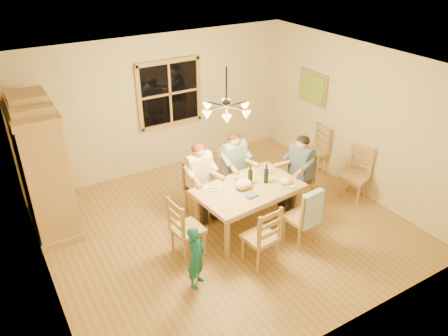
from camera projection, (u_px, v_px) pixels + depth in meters
floor at (226, 227)px, 7.25m from camera, size 5.50×5.50×0.00m
ceiling at (226, 66)px, 5.96m from camera, size 5.50×5.00×0.02m
wall_back at (160, 105)px, 8.49m from camera, size 5.50×0.02×2.70m
wall_left at (35, 206)px, 5.37m from camera, size 0.02×5.00×2.70m
wall_right at (357, 119)px, 7.84m from camera, size 0.02×5.00×2.70m
window at (170, 94)px, 8.46m from camera, size 1.30×0.06×1.30m
painting at (313, 88)px, 8.61m from camera, size 0.06×0.78×0.64m
chandelier at (226, 109)px, 6.26m from camera, size 0.77×0.68×0.71m
armoire at (43, 169)px, 6.81m from camera, size 0.66×1.40×2.30m
dining_table at (248, 193)px, 6.95m from camera, size 1.75×1.17×0.76m
chair_far_left at (200, 199)px, 7.45m from camera, size 0.48×0.46×0.99m
chair_far_right at (234, 186)px, 7.84m from camera, size 0.48×0.46×0.99m
chair_near_left at (260, 245)px, 6.35m from camera, size 0.48×0.46×0.99m
chair_near_right at (300, 225)px, 6.78m from camera, size 0.48×0.46×0.99m
chair_end_left at (188, 237)px, 6.52m from camera, size 0.46×0.48×0.99m
chair_end_right at (298, 189)px, 7.72m from camera, size 0.46×0.48×0.99m
adult_woman at (199, 171)px, 7.19m from camera, size 0.42×0.46×0.87m
adult_plaid_man at (234, 159)px, 7.58m from camera, size 0.42×0.46×0.87m
adult_slate_man at (300, 163)px, 7.46m from camera, size 0.46×0.42×0.87m
towel at (312, 210)px, 6.46m from camera, size 0.39×0.14×0.58m
wine_bottle_a at (250, 175)px, 6.92m from camera, size 0.08×0.08×0.33m
wine_bottle_b at (266, 174)px, 6.95m from camera, size 0.08×0.08×0.33m
plate_woman at (214, 187)px, 6.89m from camera, size 0.26×0.26×0.02m
plate_plaid at (249, 174)px, 7.26m from camera, size 0.26×0.26×0.02m
plate_slate at (280, 176)px, 7.20m from camera, size 0.26×0.26×0.02m
wine_glass_a at (236, 180)px, 6.96m from camera, size 0.06×0.06×0.14m
wine_glass_b at (270, 171)px, 7.23m from camera, size 0.06×0.06×0.14m
cap at (286, 181)px, 6.97m from camera, size 0.20×0.20×0.11m
napkin at (251, 195)px, 6.66m from camera, size 0.19×0.16×0.03m
cloth_bundle at (243, 184)px, 6.84m from camera, size 0.28×0.22×0.15m
child at (196, 257)px, 5.87m from camera, size 0.41×0.39×0.94m
chair_spare_front at (354, 184)px, 7.90m from camera, size 0.54×0.55×0.99m
chair_spare_back at (312, 159)px, 8.76m from camera, size 0.47×0.49×0.99m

